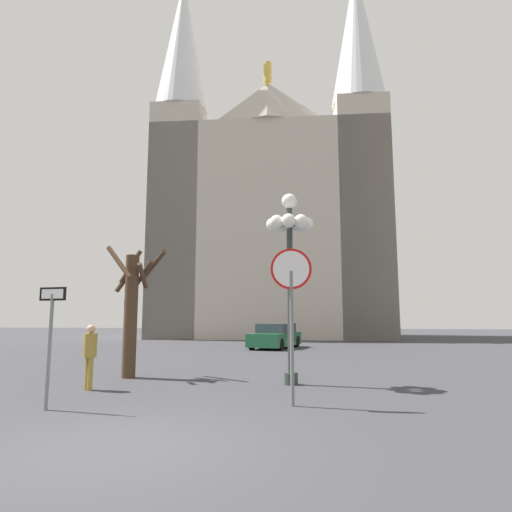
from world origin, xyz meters
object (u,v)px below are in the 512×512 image
object	(u,v)px
cathedral	(271,215)
one_way_arrow_sign	(50,331)
stop_sign	(291,293)
pedestrian_walking	(90,351)
bare_tree	(132,306)
parked_car_near_green	(275,336)
street_lamp	(290,242)

from	to	relation	value
cathedral	one_way_arrow_sign	bearing A→B (deg)	-92.66
stop_sign	pedestrian_walking	bearing A→B (deg)	165.75
one_way_arrow_sign	stop_sign	bearing A→B (deg)	11.89
bare_tree	cathedral	bearing A→B (deg)	86.25
stop_sign	parked_car_near_green	world-z (taller)	stop_sign
parked_car_near_green	pedestrian_walking	world-z (taller)	pedestrian_walking
stop_sign	street_lamp	size ratio (longest dim) A/B	0.62
cathedral	stop_sign	xyz separation A→B (m)	(3.26, -29.17, -8.55)
stop_sign	one_way_arrow_sign	size ratio (longest dim) A/B	1.35
parked_car_near_green	pedestrian_walking	distance (m)	15.15
bare_tree	pedestrian_walking	distance (m)	2.50
pedestrian_walking	one_way_arrow_sign	bearing A→B (deg)	-81.13
cathedral	parked_car_near_green	world-z (taller)	cathedral
stop_sign	bare_tree	world-z (taller)	bare_tree
pedestrian_walking	bare_tree	bearing A→B (deg)	88.14
pedestrian_walking	stop_sign	bearing A→B (deg)	-14.25
cathedral	one_way_arrow_sign	world-z (taller)	cathedral
one_way_arrow_sign	pedestrian_walking	bearing A→B (deg)	98.87
street_lamp	stop_sign	bearing A→B (deg)	-86.44
pedestrian_walking	cathedral	bearing A→B (deg)	86.40
cathedral	one_way_arrow_sign	xyz separation A→B (m)	(-1.40, -30.15, -9.32)
stop_sign	pedestrian_walking	world-z (taller)	stop_sign
street_lamp	one_way_arrow_sign	bearing A→B (deg)	-139.89
one_way_arrow_sign	parked_car_near_green	size ratio (longest dim) A/B	0.51
cathedral	street_lamp	size ratio (longest dim) A/B	6.44
stop_sign	bare_tree	distance (m)	6.06
street_lamp	parked_car_near_green	xyz separation A→B (m)	(-1.58, 13.27, -3.14)
one_way_arrow_sign	bare_tree	bearing A→B (deg)	93.57
one_way_arrow_sign	pedestrian_walking	world-z (taller)	one_way_arrow_sign
street_lamp	parked_car_near_green	world-z (taller)	street_lamp
bare_tree	pedestrian_walking	bearing A→B (deg)	-91.86
one_way_arrow_sign	street_lamp	xyz separation A→B (m)	(4.49, 3.78, 2.30)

